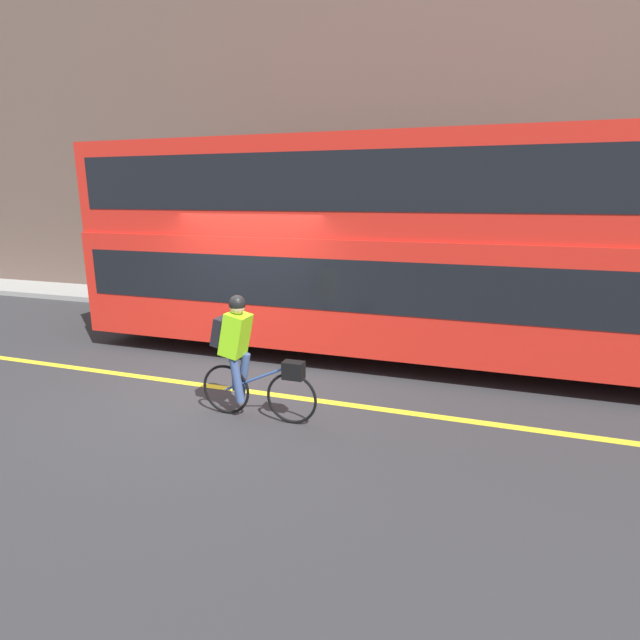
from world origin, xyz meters
TOP-DOWN VIEW (x-y plane):
  - ground_plane at (0.00, 0.00)m, footprint 80.00×80.00m
  - road_center_line at (0.00, 0.02)m, footprint 50.00×0.14m
  - sidewalk_curb at (0.00, 5.09)m, footprint 60.00×1.61m
  - building_facade at (0.00, 6.04)m, footprint 60.00×0.30m
  - bus at (2.05, 2.37)m, footprint 10.73×2.52m
  - cyclist_on_bike at (0.85, -0.74)m, footprint 1.59×0.32m
  - trash_bin at (-0.40, 5.01)m, footprint 0.47×0.47m
  - street_sign_post at (1.38, 5.00)m, footprint 0.36×0.09m

SIDE VIEW (x-z plane):
  - ground_plane at x=0.00m, z-range 0.00..0.00m
  - road_center_line at x=0.00m, z-range 0.00..0.01m
  - sidewalk_curb at x=0.00m, z-range 0.00..0.13m
  - trash_bin at x=-0.40m, z-range 0.13..0.99m
  - cyclist_on_bike at x=0.85m, z-range 0.06..1.66m
  - street_sign_post at x=1.38m, z-range 0.28..2.60m
  - bus at x=2.05m, z-range 0.21..3.90m
  - building_facade at x=0.00m, z-range 0.00..9.25m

